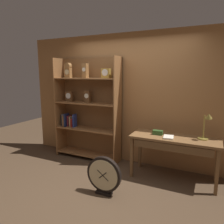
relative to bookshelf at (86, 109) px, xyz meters
The scene contains 8 objects.
ground_plane 1.86m from the bookshelf, 51.70° to the right, with size 10.00×10.00×0.00m, color #4C3826.
back_wood_panel 0.99m from the bookshelf, 12.14° to the left, with size 4.80×0.05×2.60m, color #9E6B3D.
bookshelf is the anchor object (origin of this frame).
workbench 1.95m from the bookshelf, ahead, with size 1.45×0.56×0.76m.
desk_lamp 2.37m from the bookshelf, ahead, with size 0.19×0.19×0.45m.
toolbox_small 1.64m from the bookshelf, ahead, with size 0.17×0.09×0.08m, color #2D5123.
open_repair_manual 1.87m from the bookshelf, 10.56° to the right, with size 0.16×0.22×0.03m, color silver.
round_clock_large 1.74m from the bookshelf, 48.61° to the right, with size 0.55×0.11×0.59m.
Camera 1 is at (1.48, -2.60, 1.80)m, focal length 33.92 mm.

